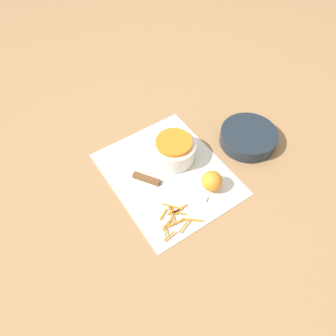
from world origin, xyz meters
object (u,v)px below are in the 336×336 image
(bowl_speckled, at_px, (174,149))
(orange_left, at_px, (212,181))
(knife, at_px, (156,182))
(bowl_dark, at_px, (248,137))

(bowl_speckled, bearing_deg, orange_left, 9.20)
(bowl_speckled, relative_size, knife, 0.67)
(bowl_speckled, height_order, orange_left, bowl_speckled)
(bowl_dark, xyz_separation_m, orange_left, (0.09, -0.24, 0.02))
(bowl_speckled, distance_m, knife, 0.14)
(bowl_speckled, height_order, bowl_dark, bowl_speckled)
(bowl_speckled, relative_size, bowl_dark, 0.73)
(bowl_speckled, height_order, knife, bowl_speckled)
(knife, relative_size, orange_left, 3.29)
(bowl_speckled, relative_size, orange_left, 2.20)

